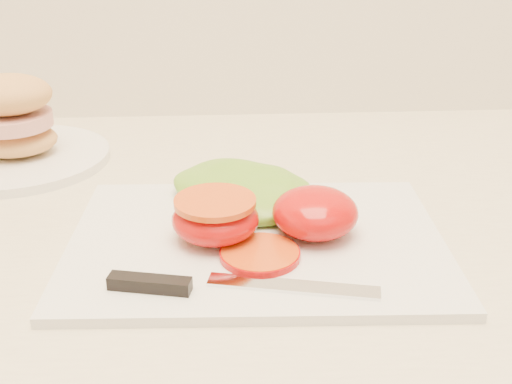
{
  "coord_description": "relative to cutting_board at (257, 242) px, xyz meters",
  "views": [
    {
      "loc": [
        -0.61,
        1.01,
        1.25
      ],
      "look_at": [
        -0.58,
        1.58,
        0.99
      ],
      "focal_mm": 45.0,
      "sensor_mm": 36.0,
      "label": 1
    }
  ],
  "objects": [
    {
      "name": "tomato_half_cut",
      "position": [
        -0.04,
        0.0,
        0.03
      ],
      "size": [
        0.09,
        0.09,
        0.04
      ],
      "color": "red",
      "rests_on": "cutting_board"
    },
    {
      "name": "knife",
      "position": [
        -0.05,
        -0.09,
        0.01
      ],
      "size": [
        0.24,
        0.05,
        0.01
      ],
      "rotation": [
        0.0,
        0.0,
        -0.22
      ],
      "color": "silver",
      "rests_on": "cutting_board"
    },
    {
      "name": "tomato_half_dome",
      "position": [
        0.06,
        0.0,
        0.03
      ],
      "size": [
        0.09,
        0.09,
        0.05
      ],
      "primitive_type": "ellipsoid",
      "color": "red",
      "rests_on": "cutting_board"
    },
    {
      "name": "lettuce_leaf_0",
      "position": [
        -0.01,
        0.08,
        0.02
      ],
      "size": [
        0.2,
        0.19,
        0.03
      ],
      "primitive_type": "ellipsoid",
      "rotation": [
        0.0,
        0.0,
        -0.59
      ],
      "color": "olive",
      "rests_on": "cutting_board"
    },
    {
      "name": "cutting_board",
      "position": [
        0.0,
        0.0,
        0.0
      ],
      "size": [
        0.38,
        0.28,
        0.01
      ],
      "primitive_type": "cube",
      "rotation": [
        0.0,
        0.0,
        -0.04
      ],
      "color": "silver",
      "rests_on": "counter"
    },
    {
      "name": "tomato_slice_0",
      "position": [
        0.0,
        -0.04,
        0.01
      ],
      "size": [
        0.07,
        0.07,
        0.01
      ],
      "primitive_type": "cylinder",
      "color": "#D75919",
      "rests_on": "cutting_board"
    },
    {
      "name": "sandwich_plate",
      "position": [
        -0.3,
        0.24,
        0.04
      ],
      "size": [
        0.24,
        0.24,
        0.12
      ],
      "rotation": [
        0.0,
        0.0,
        0.1
      ],
      "color": "white",
      "rests_on": "counter"
    }
  ]
}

